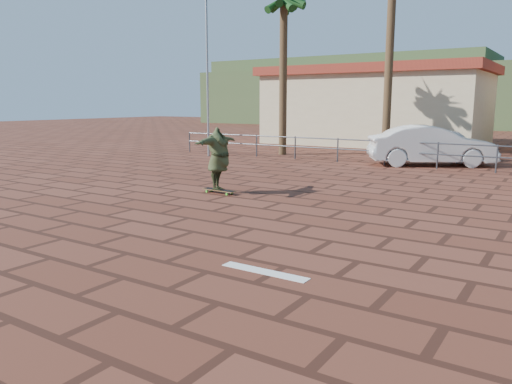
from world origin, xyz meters
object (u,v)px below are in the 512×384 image
Objects in this scene: longboard at (219,190)px; skateboarder at (219,159)px; car_white at (431,146)px; car_silver at (446,143)px.

skateboarder reaches higher than longboard.
car_white is (3.24, 9.45, -0.17)m from skateboarder.
car_white is (0.07, -3.00, 0.12)m from car_silver.
longboard is 0.27× the size of car_silver.
skateboarder is at bearing 132.32° from car_white.
car_white reaches higher than longboard.
car_silver is (3.17, 12.45, 0.58)m from longboard.
car_white reaches higher than car_silver.
car_white is at bearing -28.17° from skateboarder.
skateboarder is 0.44× the size of car_white.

